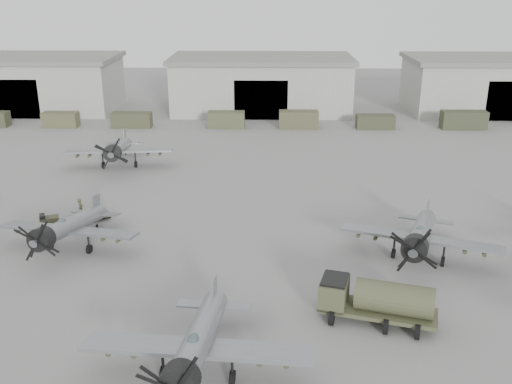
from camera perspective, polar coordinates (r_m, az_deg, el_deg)
ground at (r=36.63m, az=-0.62°, el=-12.77°), size 220.00×220.00×0.00m
hangar_left at (r=101.71m, az=-21.75°, el=10.12°), size 29.00×14.80×8.70m
hangar_center at (r=93.93m, az=0.55°, el=10.80°), size 29.00×14.80×8.70m
hangar_right at (r=100.94m, az=23.01°, el=9.88°), size 29.00×14.80×8.70m
support_truck_1 at (r=88.14m, az=-18.95°, el=6.87°), size 5.01×2.20×2.15m
support_truck_2 at (r=85.15m, az=-12.32°, el=7.06°), size 5.68×2.20×2.15m
support_truck_3 at (r=83.04m, az=-3.00°, el=7.23°), size 5.29×2.20×2.33m
support_truck_4 at (r=82.93m, az=4.28°, el=7.24°), size 5.61×2.20×2.49m
support_truck_5 at (r=84.31m, az=11.84°, el=6.90°), size 5.45×2.20×1.96m
support_truck_6 at (r=87.44m, az=20.05°, el=6.78°), size 6.35×2.20×2.57m
aircraft_near_1 at (r=30.74m, az=-6.03°, el=-15.11°), size 12.38×11.14×4.94m
aircraft_mid_1 at (r=46.66m, az=-18.44°, el=-3.41°), size 11.28×10.15×4.48m
aircraft_mid_2 at (r=44.27m, az=16.07°, el=-4.23°), size 11.94×10.78×4.82m
aircraft_far_0 at (r=66.16m, az=-13.63°, el=4.17°), size 12.16×10.95×4.84m
fuel_tanker at (r=36.57m, az=11.98°, el=-10.40°), size 7.55×4.23×2.77m
tug_trailer at (r=52.61m, az=-18.57°, el=-2.60°), size 5.83×3.26×1.18m
ground_crew at (r=53.35m, az=-17.12°, el=-1.54°), size 0.61×0.77×1.86m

